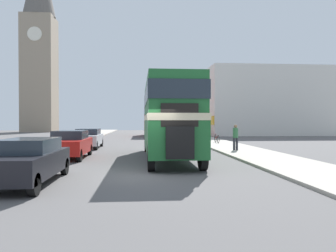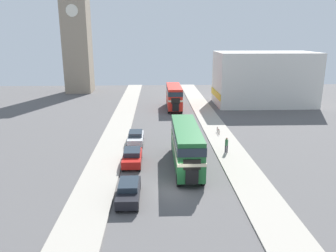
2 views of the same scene
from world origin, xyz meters
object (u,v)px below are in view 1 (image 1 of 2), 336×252
at_px(church_tower, 39,35).
at_px(pedestrian_walking, 236,136).
at_px(double_decker_bus, 168,114).
at_px(car_parked_near, 28,160).
at_px(bicycle_on_pavement, 217,139).
at_px(car_parked_far, 88,138).
at_px(bus_distant, 154,118).
at_px(car_parked_mid, 70,144).

bearing_deg(church_tower, pedestrian_walking, -59.18).
distance_m(double_decker_bus, car_parked_near, 8.57).
xyz_separation_m(double_decker_bus, bicycle_on_pavement, (5.25, 10.74, -1.95)).
bearing_deg(car_parked_far, church_tower, 111.26).
height_order(pedestrian_walking, church_tower, church_tower).
bearing_deg(bus_distant, car_parked_far, -106.55).
relative_size(car_parked_near, bicycle_on_pavement, 2.56).
height_order(double_decker_bus, church_tower, church_tower).
distance_m(pedestrian_walking, bicycle_on_pavement, 7.31).
relative_size(double_decker_bus, car_parked_far, 2.51).
distance_m(car_parked_far, pedestrian_walking, 10.86).
height_order(car_parked_near, pedestrian_walking, pedestrian_walking).
bearing_deg(car_parked_mid, pedestrian_walking, 15.19).
relative_size(bus_distant, pedestrian_walking, 5.52).
xyz_separation_m(bus_distant, car_parked_far, (-5.69, -19.16, -1.67)).
distance_m(car_parked_near, pedestrian_walking, 14.18).
xyz_separation_m(bus_distant, bicycle_on_pavement, (4.94, -15.72, -1.95)).
bearing_deg(pedestrian_walking, bus_distant, 100.99).
height_order(double_decker_bus, pedestrian_walking, double_decker_bus).
relative_size(car_parked_far, bicycle_on_pavement, 2.42).
height_order(car_parked_near, car_parked_mid, car_parked_mid).
height_order(bicycle_on_pavement, church_tower, church_tower).
distance_m(double_decker_bus, car_parked_mid, 5.65).
height_order(car_parked_mid, church_tower, church_tower).
xyz_separation_m(double_decker_bus, car_parked_near, (-5.15, -6.65, -1.67)).
bearing_deg(car_parked_far, car_parked_near, -89.02).
bearing_deg(car_parked_near, double_decker_bus, 52.27).
bearing_deg(bicycle_on_pavement, pedestrian_walking, -93.72).
relative_size(car_parked_near, car_parked_far, 1.06).
height_order(double_decker_bus, car_parked_mid, double_decker_bus).
bearing_deg(church_tower, car_parked_far, -68.74).
xyz_separation_m(car_parked_far, church_tower, (-14.77, 37.95, 17.32)).
bearing_deg(car_parked_far, bus_distant, 73.45).
height_order(car_parked_near, car_parked_far, car_parked_near).
xyz_separation_m(car_parked_mid, church_tower, (-14.80, 44.53, 17.30)).
relative_size(bus_distant, bicycle_on_pavement, 5.31).
bearing_deg(bicycle_on_pavement, car_parked_near, -120.85).
xyz_separation_m(car_parked_near, church_tower, (-15.01, 51.91, 17.32)).
distance_m(car_parked_near, church_tower, 56.74).
height_order(bus_distant, car_parked_mid, bus_distant).
bearing_deg(pedestrian_walking, bicycle_on_pavement, 86.28).
distance_m(car_parked_near, car_parked_far, 13.96).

